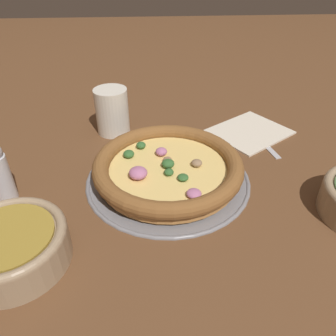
# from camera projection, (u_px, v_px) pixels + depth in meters

# --- Properties ---
(ground_plane) EXTENTS (3.00, 3.00, 0.00)m
(ground_plane) POSITION_uv_depth(u_px,v_px,m) (168.00, 179.00, 0.61)
(ground_plane) COLOR brown
(pizza_tray) EXTENTS (0.30, 0.30, 0.01)m
(pizza_tray) POSITION_uv_depth(u_px,v_px,m) (168.00, 178.00, 0.60)
(pizza_tray) COLOR gray
(pizza_tray) RESTS_ON ground_plane
(pizza) EXTENTS (0.27, 0.27, 0.04)m
(pizza) POSITION_uv_depth(u_px,v_px,m) (168.00, 167.00, 0.59)
(pizza) COLOR #BC7F42
(pizza) RESTS_ON pizza_tray
(bowl_near) EXTENTS (0.15, 0.15, 0.05)m
(bowl_near) POSITION_uv_depth(u_px,v_px,m) (11.00, 245.00, 0.44)
(bowl_near) COLOR #9E8466
(bowl_near) RESTS_ON ground_plane
(drinking_cup) EXTENTS (0.07, 0.07, 0.10)m
(drinking_cup) POSITION_uv_depth(u_px,v_px,m) (112.00, 111.00, 0.73)
(drinking_cup) COLOR silver
(drinking_cup) RESTS_ON ground_plane
(napkin) EXTENTS (0.21, 0.20, 0.01)m
(napkin) POSITION_uv_depth(u_px,v_px,m) (250.00, 131.00, 0.75)
(napkin) COLOR beige
(napkin) RESTS_ON ground_plane
(fork) EXTENTS (0.05, 0.16, 0.00)m
(fork) POSITION_uv_depth(u_px,v_px,m) (257.00, 136.00, 0.73)
(fork) COLOR #B7B7BC
(fork) RESTS_ON ground_plane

